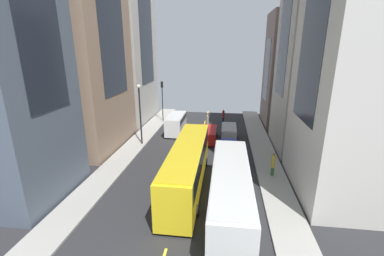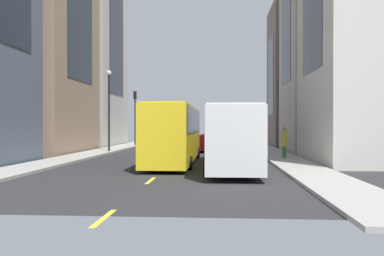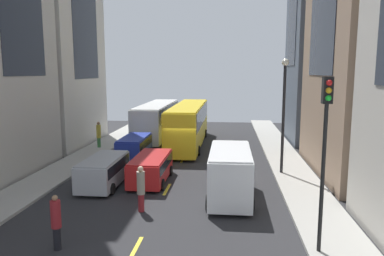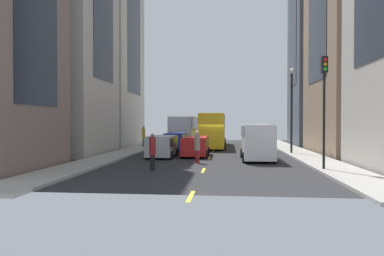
% 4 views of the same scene
% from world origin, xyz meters
% --- Properties ---
extents(ground_plane, '(41.54, 41.54, 0.00)m').
position_xyz_m(ground_plane, '(0.00, 0.00, 0.00)').
color(ground_plane, '#28282B').
extents(sidewalk_west, '(2.55, 44.00, 0.15)m').
position_xyz_m(sidewalk_west, '(-7.50, 0.00, 0.07)').
color(sidewalk_west, '#9E9B93').
rests_on(sidewalk_west, ground).
extents(sidewalk_east, '(2.55, 44.00, 0.15)m').
position_xyz_m(sidewalk_east, '(7.50, 0.00, 0.07)').
color(sidewalk_east, '#9E9B93').
rests_on(sidewalk_east, ground).
extents(lane_stripe_0, '(0.16, 2.00, 0.01)m').
position_xyz_m(lane_stripe_0, '(0.00, -21.00, 0.01)').
color(lane_stripe_0, yellow).
rests_on(lane_stripe_0, ground).
extents(lane_stripe_1, '(0.16, 2.00, 0.01)m').
position_xyz_m(lane_stripe_1, '(0.00, -14.00, 0.01)').
color(lane_stripe_1, yellow).
rests_on(lane_stripe_1, ground).
extents(lane_stripe_2, '(0.16, 2.00, 0.01)m').
position_xyz_m(lane_stripe_2, '(0.00, -7.00, 0.01)').
color(lane_stripe_2, yellow).
rests_on(lane_stripe_2, ground).
extents(lane_stripe_3, '(0.16, 2.00, 0.01)m').
position_xyz_m(lane_stripe_3, '(0.00, 0.00, 0.01)').
color(lane_stripe_3, yellow).
rests_on(lane_stripe_3, ground).
extents(lane_stripe_4, '(0.16, 2.00, 0.01)m').
position_xyz_m(lane_stripe_4, '(0.00, 7.00, 0.01)').
color(lane_stripe_4, yellow).
rests_on(lane_stripe_4, ground).
extents(lane_stripe_5, '(0.16, 2.00, 0.01)m').
position_xyz_m(lane_stripe_5, '(0.00, 14.00, 0.01)').
color(lane_stripe_5, yellow).
rests_on(lane_stripe_5, ground).
extents(lane_stripe_6, '(0.16, 2.00, 0.01)m').
position_xyz_m(lane_stripe_6, '(0.00, 21.00, 0.01)').
color(lane_stripe_6, yellow).
rests_on(lane_stripe_6, ground).
extents(building_west_2, '(6.15, 9.72, 26.04)m').
position_xyz_m(building_west_2, '(-12.02, 4.88, 13.02)').
color(building_west_2, beige).
rests_on(building_west_2, ground).
extents(building_east_2, '(10.00, 7.61, 31.13)m').
position_xyz_m(building_east_2, '(13.92, 8.70, 15.57)').
color(building_east_2, '#4C5666').
rests_on(building_east_2, ground).
extents(city_bus_white, '(2.80, 11.75, 3.35)m').
position_xyz_m(city_bus_white, '(-3.66, 8.96, 2.01)').
color(city_bus_white, silver).
rests_on(city_bus_white, ground).
extents(streetcar_yellow, '(2.70, 13.08, 3.59)m').
position_xyz_m(streetcar_yellow, '(-0.17, 5.57, 2.12)').
color(streetcar_yellow, yellow).
rests_on(streetcar_yellow, ground).
extents(delivery_van_white, '(2.25, 5.32, 2.58)m').
position_xyz_m(delivery_van_white, '(3.47, -8.18, 1.51)').
color(delivery_van_white, white).
rests_on(delivery_van_white, ground).
extents(car_red_0, '(2.05, 4.61, 1.56)m').
position_xyz_m(car_red_0, '(-1.18, -5.66, 0.92)').
color(car_red_0, red).
rests_on(car_red_0, ground).
extents(car_silver_1, '(2.02, 4.35, 1.67)m').
position_xyz_m(car_silver_1, '(-3.67, -6.81, 0.98)').
color(car_silver_1, '#B7BABF').
rests_on(car_silver_1, ground).
extents(car_blue_2, '(1.93, 4.33, 1.68)m').
position_xyz_m(car_blue_2, '(-3.60, -0.10, 0.99)').
color(car_blue_2, '#2338AD').
rests_on(car_blue_2, ground).
extents(pedestrian_crossing_near, '(0.38, 0.38, 2.18)m').
position_xyz_m(pedestrian_crossing_near, '(-0.65, -10.33, 1.16)').
color(pedestrian_crossing_near, maroon).
rests_on(pedestrian_crossing_near, ground).
extents(pedestrian_walking_far, '(0.37, 0.37, 2.08)m').
position_xyz_m(pedestrian_walking_far, '(-2.84, -14.30, 1.10)').
color(pedestrian_walking_far, black).
rests_on(pedestrian_walking_far, ground).
extents(pedestrian_crossing_mid, '(0.38, 0.38, 2.16)m').
position_xyz_m(pedestrian_crossing_mid, '(-7.51, 3.11, 1.29)').
color(pedestrian_crossing_mid, '#336B38').
rests_on(pedestrian_crossing_mid, ground).
extents(traffic_light_near_corner, '(0.32, 0.44, 6.16)m').
position_xyz_m(traffic_light_near_corner, '(6.62, -13.76, 4.41)').
color(traffic_light_near_corner, black).
rests_on(traffic_light_near_corner, ground).
extents(streetlamp_near, '(0.44, 0.44, 7.10)m').
position_xyz_m(streetlamp_near, '(6.72, -3.33, 4.49)').
color(streetlamp_near, black).
rests_on(streetlamp_near, ground).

